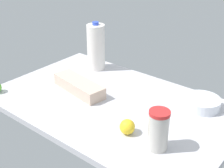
% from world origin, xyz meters
% --- Properties ---
extents(countertop, '(1.20, 0.76, 0.03)m').
position_xyz_m(countertop, '(0.00, 0.00, 0.01)').
color(countertop, silver).
rests_on(countertop, ground).
extents(tumbler_cup, '(0.08, 0.08, 0.17)m').
position_xyz_m(tumbler_cup, '(0.37, -0.17, 0.12)').
color(tumbler_cup, beige).
rests_on(tumbler_cup, countertop).
extents(egg_carton, '(0.34, 0.16, 0.06)m').
position_xyz_m(egg_carton, '(-0.21, -0.02, 0.06)').
color(egg_carton, beige).
rests_on(egg_carton, countertop).
extents(mixing_bowl, '(0.18, 0.18, 0.05)m').
position_xyz_m(mixing_bowl, '(0.37, 0.23, 0.06)').
color(mixing_bowl, silver).
rests_on(mixing_bowl, countertop).
extents(milk_jug, '(0.11, 0.11, 0.29)m').
position_xyz_m(milk_jug, '(-0.34, 0.26, 0.17)').
color(milk_jug, white).
rests_on(milk_jug, countertop).
extents(lemon_by_jug, '(0.07, 0.07, 0.07)m').
position_xyz_m(lemon_by_jug, '(0.22, -0.16, 0.06)').
color(lemon_by_jug, yellow).
rests_on(lemon_by_jug, countertop).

